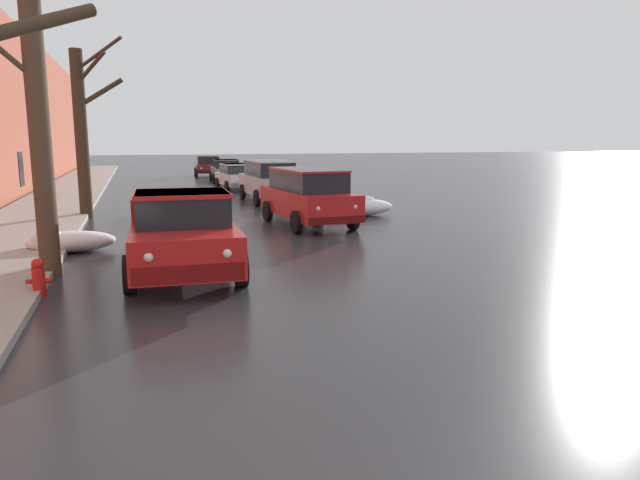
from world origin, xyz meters
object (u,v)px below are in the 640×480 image
object	(u,v)px
sedan_maroon_at_far_intersection	(208,166)
sedan_grey_queued_behind_truck	(226,170)
bare_tree_second_along_sidewalk	(38,83)
sedan_white_parked_far_down_block	(237,176)
fire_hydrant	(39,278)
suv_red_parked_kerbside_close	(308,195)
suv_silver_parked_kerbside_mid	(269,179)
pickup_truck_red_approaching_near_lane	(182,231)
bare_tree_mid_block	(83,130)

from	to	relation	value
sedan_maroon_at_far_intersection	sedan_grey_queued_behind_truck	bearing A→B (deg)	-85.67
sedan_grey_queued_behind_truck	sedan_maroon_at_far_intersection	bearing A→B (deg)	94.33
bare_tree_second_along_sidewalk	sedan_white_parked_far_down_block	xyz separation A→B (m)	(6.94, 18.95, -3.09)
bare_tree_second_along_sidewalk	fire_hydrant	world-z (taller)	bare_tree_second_along_sidewalk
bare_tree_second_along_sidewalk	suv_red_parked_kerbside_close	distance (m)	9.19
sedan_white_parked_far_down_block	sedan_maroon_at_far_intersection	distance (m)	12.18
sedan_white_parked_far_down_block	fire_hydrant	size ratio (longest dim) A/B	5.65
sedan_white_parked_far_down_block	suv_red_parked_kerbside_close	bearing A→B (deg)	-89.95
suv_silver_parked_kerbside_mid	sedan_grey_queued_behind_truck	world-z (taller)	suv_silver_parked_kerbside_mid
pickup_truck_red_approaching_near_lane	suv_silver_parked_kerbside_mid	xyz separation A→B (m)	(4.73, 13.05, 0.11)
sedan_white_parked_far_down_block	bare_tree_mid_block	bearing A→B (deg)	-125.98
bare_tree_second_along_sidewalk	pickup_truck_red_approaching_near_lane	xyz separation A→B (m)	(2.57, -0.45, -2.95)
fire_hydrant	suv_red_parked_kerbside_close	bearing A→B (deg)	44.97
pickup_truck_red_approaching_near_lane	suv_red_parked_kerbside_close	world-z (taller)	suv_red_parked_kerbside_close
suv_red_parked_kerbside_close	bare_tree_second_along_sidewalk	bearing A→B (deg)	-142.79
suv_red_parked_kerbside_close	suv_silver_parked_kerbside_mid	bearing A→B (deg)	87.29
suv_red_parked_kerbside_close	sedan_grey_queued_behind_truck	xyz separation A→B (m)	(0.31, 19.94, -0.24)
suv_red_parked_kerbside_close	sedan_grey_queued_behind_truck	world-z (taller)	suv_red_parked_kerbside_close
bare_tree_mid_block	pickup_truck_red_approaching_near_lane	world-z (taller)	bare_tree_mid_block
suv_red_parked_kerbside_close	sedan_grey_queued_behind_truck	bearing A→B (deg)	89.12
suv_silver_parked_kerbside_mid	fire_hydrant	world-z (taller)	suv_silver_parked_kerbside_mid
sedan_maroon_at_far_intersection	fire_hydrant	bearing A→B (deg)	-101.76
suv_red_parked_kerbside_close	sedan_maroon_at_far_intersection	bearing A→B (deg)	90.31
suv_silver_parked_kerbside_mid	sedan_maroon_at_far_intersection	xyz separation A→B (m)	(-0.49, 18.53, -0.24)
pickup_truck_red_approaching_near_lane	suv_silver_parked_kerbside_mid	world-z (taller)	suv_silver_parked_kerbside_mid
sedan_grey_queued_behind_truck	sedan_maroon_at_far_intersection	distance (m)	5.92
sedan_white_parked_far_down_block	sedan_grey_queued_behind_truck	bearing A→B (deg)	87.10
pickup_truck_red_approaching_near_lane	bare_tree_second_along_sidewalk	bearing A→B (deg)	170.09
bare_tree_second_along_sidewalk	sedan_maroon_at_far_intersection	bearing A→B (deg)	77.65
bare_tree_second_along_sidewalk	pickup_truck_red_approaching_near_lane	bearing A→B (deg)	-9.91
suv_silver_parked_kerbside_mid	fire_hydrant	distance (m)	16.06
bare_tree_mid_block	pickup_truck_red_approaching_near_lane	distance (m)	10.41
bare_tree_mid_block	fire_hydrant	size ratio (longest dim) A/B	8.65
suv_silver_parked_kerbside_mid	sedan_grey_queued_behind_truck	size ratio (longest dim) A/B	1.25
pickup_truck_red_approaching_near_lane	suv_red_parked_kerbside_close	distance (m)	7.22
bare_tree_mid_block	suv_red_parked_kerbside_close	size ratio (longest dim) A/B	1.27
bare_tree_mid_block	fire_hydrant	world-z (taller)	bare_tree_mid_block
suv_silver_parked_kerbside_mid	sedan_white_parked_far_down_block	xyz separation A→B (m)	(-0.36, 6.34, -0.24)
suv_red_parked_kerbside_close	fire_hydrant	size ratio (longest dim) A/B	6.82
bare_tree_second_along_sidewalk	pickup_truck_red_approaching_near_lane	distance (m)	3.94
bare_tree_second_along_sidewalk	sedan_grey_queued_behind_truck	world-z (taller)	bare_tree_second_along_sidewalk
suv_red_parked_kerbside_close	sedan_white_parked_far_down_block	world-z (taller)	suv_red_parked_kerbside_close
pickup_truck_red_approaching_near_lane	fire_hydrant	xyz separation A→B (m)	(-2.58, -1.23, -0.53)
pickup_truck_red_approaching_near_lane	fire_hydrant	size ratio (longest dim) A/B	7.66
pickup_truck_red_approaching_near_lane	sedan_maroon_at_far_intersection	world-z (taller)	pickup_truck_red_approaching_near_lane
pickup_truck_red_approaching_near_lane	sedan_white_parked_far_down_block	distance (m)	19.88
bare_tree_mid_block	pickup_truck_red_approaching_near_lane	xyz separation A→B (m)	(2.56, -9.85, -2.17)
suv_silver_parked_kerbside_mid	sedan_maroon_at_far_intersection	world-z (taller)	suv_silver_parked_kerbside_mid
suv_silver_parked_kerbside_mid	sedan_white_parked_far_down_block	distance (m)	6.36
pickup_truck_red_approaching_near_lane	sedan_maroon_at_far_intersection	size ratio (longest dim) A/B	1.37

